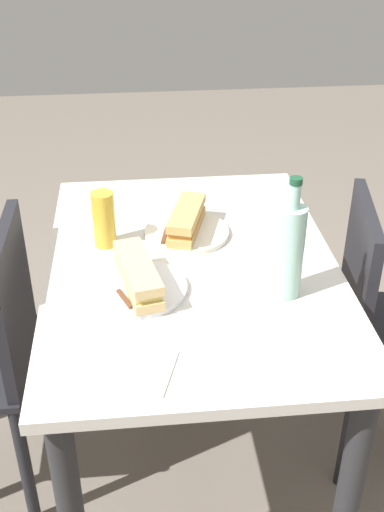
% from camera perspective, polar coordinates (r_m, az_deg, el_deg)
% --- Properties ---
extents(ground_plane, '(8.00, 8.00, 0.00)m').
position_cam_1_polar(ground_plane, '(2.17, 0.00, -17.74)').
color(ground_plane, '#6B6056').
extents(dining_table, '(1.08, 0.77, 0.76)m').
position_cam_1_polar(dining_table, '(1.75, 0.00, -4.13)').
color(dining_table, beige).
rests_on(dining_table, ground).
extents(plate_near, '(0.24, 0.24, 0.01)m').
position_cam_1_polar(plate_near, '(1.57, -4.83, -2.93)').
color(plate_near, white).
rests_on(plate_near, dining_table).
extents(baguette_sandwich_near, '(0.25, 0.12, 0.07)m').
position_cam_1_polar(baguette_sandwich_near, '(1.54, -4.90, -1.66)').
color(baguette_sandwich_near, '#DBB77A').
rests_on(baguette_sandwich_near, plate_near).
extents(knife_near, '(0.17, 0.08, 0.01)m').
position_cam_1_polar(knife_near, '(1.54, -6.63, -3.16)').
color(knife_near, silver).
rests_on(knife_near, plate_near).
extents(plate_far, '(0.24, 0.24, 0.01)m').
position_cam_1_polar(plate_far, '(1.80, -0.57, 2.13)').
color(plate_far, silver).
rests_on(plate_far, dining_table).
extents(baguette_sandwich_far, '(0.23, 0.13, 0.07)m').
position_cam_1_polar(baguette_sandwich_far, '(1.78, -0.58, 3.29)').
color(baguette_sandwich_far, tan).
rests_on(baguette_sandwich_far, plate_far).
extents(knife_far, '(0.18, 0.05, 0.01)m').
position_cam_1_polar(knife_far, '(1.79, -2.31, 2.41)').
color(knife_far, silver).
rests_on(knife_far, plate_far).
extents(water_bottle, '(0.07, 0.07, 0.31)m').
position_cam_1_polar(water_bottle, '(1.51, 8.79, 0.58)').
color(water_bottle, '#99C6B7').
rests_on(water_bottle, dining_table).
extents(beer_glass, '(0.06, 0.06, 0.16)m').
position_cam_1_polar(beer_glass, '(1.73, -7.95, 3.30)').
color(beer_glass, gold).
rests_on(beer_glass, dining_table).
extents(paper_napkin, '(0.18, 0.18, 0.00)m').
position_cam_1_polar(paper_napkin, '(1.34, -4.83, -10.13)').
color(paper_napkin, white).
rests_on(paper_napkin, dining_table).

